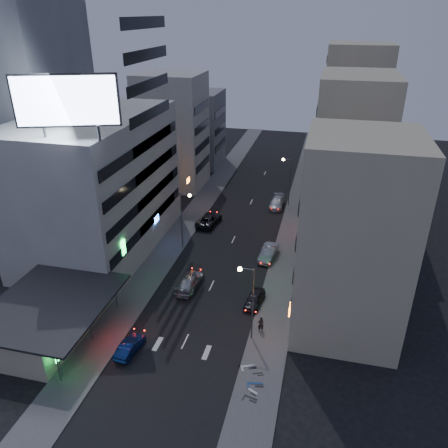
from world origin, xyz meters
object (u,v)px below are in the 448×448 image
(scooter_black_a, at_px, (258,395))
(scooter_silver_b, at_px, (255,359))
(parked_car_right_far, at_px, (277,203))
(road_car_blue, at_px, (130,347))
(person, at_px, (261,324))
(parked_car_right_near, at_px, (255,299))
(scooter_silver_a, at_px, (258,389))
(scooter_blue, at_px, (263,377))
(parked_car_left, at_px, (209,219))
(road_car_silver, at_px, (189,282))
(parked_car_right_mid, at_px, (268,253))
(scooter_black_b, at_px, (263,368))

(scooter_black_a, height_order, scooter_silver_b, scooter_silver_b)
(parked_car_right_far, relative_size, road_car_blue, 1.33)
(person, bearing_deg, parked_car_right_near, -98.42)
(scooter_silver_a, bearing_deg, scooter_black_a, -146.85)
(scooter_blue, bearing_deg, road_car_blue, 75.71)
(parked_car_left, relative_size, parked_car_right_far, 1.08)
(road_car_blue, bearing_deg, scooter_blue, -178.88)
(scooter_silver_a, distance_m, scooter_blue, 1.30)
(parked_car_right_near, xyz_separation_m, road_car_blue, (-10.24, -10.27, -0.04))
(scooter_silver_a, bearing_deg, scooter_silver_b, 38.95)
(parked_car_left, distance_m, person, 25.71)
(parked_car_right_far, relative_size, road_car_silver, 0.95)
(road_car_silver, bearing_deg, parked_car_right_near, 171.72)
(road_car_blue, height_order, person, person)
(parked_car_right_mid, relative_size, scooter_silver_b, 2.47)
(parked_car_right_near, distance_m, scooter_black_b, 10.28)
(scooter_blue, bearing_deg, scooter_silver_b, 17.62)
(road_car_silver, xyz_separation_m, scooter_black_b, (10.57, -11.41, -0.19))
(road_car_blue, bearing_deg, person, -148.44)
(scooter_silver_b, bearing_deg, scooter_silver_a, 172.57)
(parked_car_left, distance_m, scooter_silver_a, 33.42)
(road_car_blue, distance_m, scooter_black_a, 13.19)
(parked_car_left, height_order, scooter_silver_a, parked_car_left)
(parked_car_right_mid, xyz_separation_m, scooter_silver_b, (1.71, -19.55, -0.08))
(parked_car_right_near, relative_size, person, 2.31)
(road_car_silver, bearing_deg, scooter_black_b, 134.77)
(road_car_blue, xyz_separation_m, scooter_blue, (13.00, -0.92, 0.10))
(parked_car_left, distance_m, scooter_blue, 32.34)
(parked_car_right_near, height_order, parked_car_right_far, parked_car_right_far)
(scooter_silver_a, xyz_separation_m, scooter_black_b, (-0.01, 2.50, -0.01))
(parked_car_left, xyz_separation_m, scooter_black_b, (12.86, -28.34, -0.18))
(road_car_blue, bearing_deg, scooter_black_b, -173.45)
(parked_car_right_near, xyz_separation_m, person, (1.42, -4.48, 0.31))
(person, bearing_deg, scooter_black_a, 72.06)
(scooter_black_b, bearing_deg, scooter_silver_b, 26.18)
(parked_car_right_near, distance_m, scooter_blue, 11.53)
(parked_car_right_far, distance_m, scooter_silver_a, 39.91)
(scooter_blue, relative_size, scooter_black_b, 1.28)
(parked_car_right_far, bearing_deg, road_car_silver, -104.39)
(road_car_silver, xyz_separation_m, scooter_silver_a, (10.58, -13.91, -0.18))
(person, distance_m, scooter_blue, 6.84)
(parked_car_right_near, distance_m, scooter_silver_b, 9.34)
(scooter_silver_b, bearing_deg, parked_car_right_near, -11.34)
(scooter_blue, bearing_deg, person, 1.09)
(parked_car_right_mid, height_order, scooter_black_a, parked_car_right_mid)
(parked_car_right_mid, bearing_deg, parked_car_left, 148.84)
(scooter_blue, bearing_deg, parked_car_right_far, -4.53)
(parked_car_left, bearing_deg, parked_car_right_near, 126.59)
(parked_car_right_mid, distance_m, scooter_black_a, 23.62)
(scooter_silver_a, bearing_deg, parked_car_right_far, 29.73)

